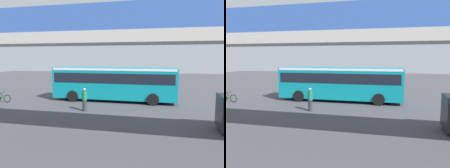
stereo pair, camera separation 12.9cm
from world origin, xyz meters
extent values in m
plane|color=#424247|center=(0.00, 0.00, 0.00)|extent=(80.00, 80.00, 0.00)
cube|color=#0C8493|center=(-0.07, 0.05, 1.72)|extent=(11.50, 2.55, 2.86)
cube|color=black|center=(-0.07, 0.05, 2.23)|extent=(11.04, 2.59, 0.90)
cube|color=white|center=(-0.07, 0.05, 3.03)|extent=(11.27, 2.58, 0.20)
cube|color=black|center=(5.69, 0.05, 2.06)|extent=(0.04, 2.24, 1.20)
cylinder|color=black|center=(3.61, 1.33, 0.52)|extent=(1.04, 0.30, 1.04)
cylinder|color=black|center=(3.61, -1.22, 0.52)|extent=(1.04, 0.30, 1.04)
cylinder|color=black|center=(-3.75, 1.33, 0.52)|extent=(1.04, 0.30, 1.04)
cylinder|color=black|center=(-3.75, -1.22, 0.52)|extent=(1.04, 0.30, 1.04)
torus|color=black|center=(9.28, 3.15, 0.36)|extent=(0.72, 0.06, 0.72)
cube|color=green|center=(9.81, 3.15, 0.54)|extent=(0.89, 0.04, 0.04)
cylinder|color=green|center=(9.62, 3.15, 0.74)|extent=(0.03, 0.03, 0.40)
cube|color=black|center=(9.62, 3.15, 0.94)|extent=(0.20, 0.08, 0.04)
cylinder|color=#2D2D38|center=(1.20, 4.64, 0.42)|extent=(0.32, 0.32, 0.85)
cylinder|color=#19724C|center=(1.20, 4.64, 1.20)|extent=(0.38, 0.38, 0.70)
sphere|color=tan|center=(1.20, 4.64, 1.68)|extent=(0.22, 0.22, 0.22)
cylinder|color=slate|center=(3.19, -3.74, 1.40)|extent=(0.08, 0.08, 2.80)
cube|color=yellow|center=(3.19, -3.74, 2.50)|extent=(0.04, 0.60, 0.60)
cube|color=silver|center=(-4.00, -2.17, 0.00)|extent=(2.00, 0.20, 0.01)
cube|color=silver|center=(0.00, -2.17, 0.00)|extent=(2.00, 0.20, 0.01)
cube|color=silver|center=(4.00, -2.17, 0.00)|extent=(2.00, 0.20, 0.01)
cube|color=#B2ADA5|center=(0.00, 10.52, 4.98)|extent=(30.69, 2.60, 0.50)
cube|color=#3359A5|center=(0.00, 9.27, 5.78)|extent=(30.69, 0.08, 1.10)
cube|color=#3359A5|center=(0.00, 11.77, 5.78)|extent=(30.69, 0.08, 1.10)
camera|label=1|loc=(-5.02, 21.01, 4.13)|focal=37.00mm
camera|label=2|loc=(-5.14, 20.98, 4.13)|focal=37.00mm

